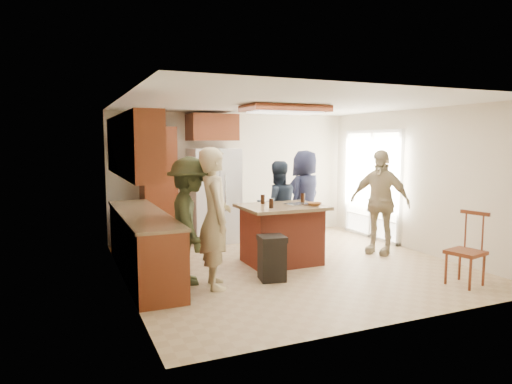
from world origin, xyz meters
name	(u,v)px	position (x,y,z in m)	size (l,w,h in m)	color
room_shell	(429,189)	(4.37, 1.64, 0.87)	(8.00, 5.20, 5.00)	tan
person_front_left	(215,218)	(-1.40, -0.54, 0.93)	(0.68, 0.50, 1.86)	#C5B487
person_behind_left	(277,207)	(0.21, 0.91, 0.80)	(0.78, 0.48, 1.60)	#1A2535
person_behind_right	(305,197)	(1.02, 1.35, 0.89)	(0.87, 0.56, 1.77)	#191C32
person_side_right	(379,202)	(1.78, 0.11, 0.90)	(1.05, 0.54, 1.80)	tan
person_counter	(190,220)	(-1.66, -0.24, 0.87)	(1.12, 0.52, 1.74)	#374025
left_cabinetry	(139,210)	(-2.24, 0.40, 0.96)	(0.64, 3.00, 2.30)	maroon
back_wall_units	(172,171)	(-1.33, 2.20, 1.38)	(1.80, 0.60, 2.45)	maroon
refrigerator	(214,195)	(-0.55, 2.12, 0.90)	(0.90, 0.76, 1.80)	white
kitchen_island	(282,234)	(-0.06, 0.19, 0.47)	(1.28, 1.03, 0.93)	#953A26
island_items	(298,203)	(0.19, 0.11, 0.97)	(0.90, 0.70, 0.15)	silver
trash_bin	(272,258)	(-0.59, -0.58, 0.32)	(0.41, 0.41, 0.63)	black
spindle_chair	(466,252)	(1.73, -1.80, 0.45)	(0.50, 0.50, 0.99)	maroon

